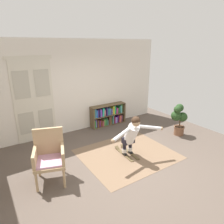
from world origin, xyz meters
TOP-DOWN VIEW (x-y plane):
  - ground_plane at (0.00, 0.00)m, footprint 7.20×7.20m
  - back_wall at (0.00, 2.60)m, footprint 6.00×0.10m
  - double_door at (-1.41, 2.54)m, footprint 1.22×0.05m
  - rug at (0.29, 0.38)m, footprint 2.31×2.00m
  - bookshelf at (0.95, 2.39)m, footprint 1.30×0.30m
  - wicker_chair at (-1.68, 0.43)m, footprint 0.76×0.76m
  - potted_plant at (2.37, 0.47)m, footprint 0.47×0.42m
  - skis_pair at (0.29, 0.41)m, footprint 0.32×0.81m
  - person_skier at (0.28, 0.20)m, footprint 1.47×0.65m

SIDE VIEW (x-z plane):
  - ground_plane at x=0.00m, z-range 0.00..0.00m
  - rug at x=0.29m, z-range 0.00..0.01m
  - skis_pair at x=0.29m, z-range -0.01..0.06m
  - bookshelf at x=0.95m, z-range -0.03..0.71m
  - potted_plant at x=2.37m, z-range 0.05..1.05m
  - wicker_chair at x=-1.68m, z-range 0.03..1.13m
  - person_skier at x=0.28m, z-range 0.13..1.21m
  - double_door at x=-1.41m, z-range 0.01..2.46m
  - back_wall at x=0.00m, z-range 0.00..2.90m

